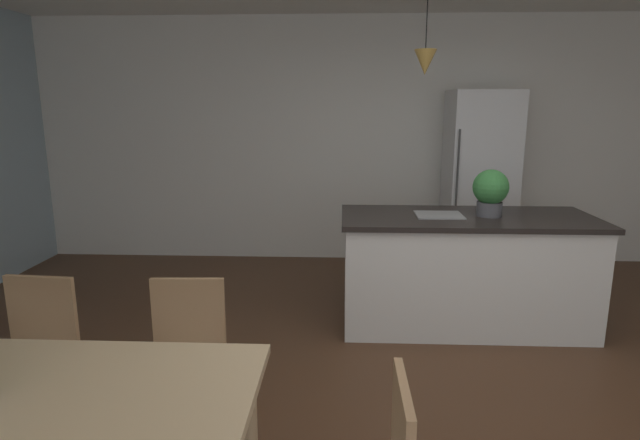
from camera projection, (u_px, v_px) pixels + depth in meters
name	position (u px, v px, depth m)	size (l,w,h in m)	color
ground_plane	(448.00, 424.00, 2.92)	(10.00, 8.40, 0.04)	#4C301E
wall_back_kitchen	(397.00, 141.00, 5.81)	(10.00, 0.12, 2.70)	white
chair_far_right	(184.00, 361.00, 2.62)	(0.42, 0.42, 0.87)	#A87F56
chair_far_left	(30.00, 358.00, 2.65)	(0.43, 0.43, 0.87)	#A87F56
kitchen_island	(464.00, 269.00, 4.13)	(1.97, 0.85, 0.91)	silver
refrigerator	(479.00, 182.00, 5.47)	(0.68, 0.67, 1.90)	silver
pendant_over_island_main	(425.00, 62.00, 3.81)	(0.17, 0.17, 0.74)	black
potted_plant_on_island	(490.00, 191.00, 3.99)	(0.27, 0.27, 0.36)	#4C4C51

